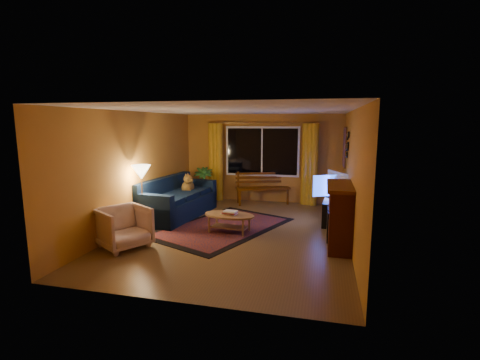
% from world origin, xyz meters
% --- Properties ---
extents(floor, '(4.50, 6.00, 0.02)m').
position_xyz_m(floor, '(0.00, 0.00, -0.01)').
color(floor, brown).
rests_on(floor, ground).
extents(ceiling, '(4.50, 6.00, 0.02)m').
position_xyz_m(ceiling, '(0.00, 0.00, 2.51)').
color(ceiling, white).
rests_on(ceiling, ground).
extents(wall_back, '(4.50, 0.02, 2.50)m').
position_xyz_m(wall_back, '(0.00, 3.01, 1.25)').
color(wall_back, '#C07D2A').
rests_on(wall_back, ground).
extents(wall_left, '(0.02, 6.00, 2.50)m').
position_xyz_m(wall_left, '(-2.26, 0.00, 1.25)').
color(wall_left, '#C07D2A').
rests_on(wall_left, ground).
extents(wall_right, '(0.02, 6.00, 2.50)m').
position_xyz_m(wall_right, '(2.26, 0.00, 1.25)').
color(wall_right, '#C07D2A').
rests_on(wall_right, ground).
extents(window, '(2.00, 0.02, 1.30)m').
position_xyz_m(window, '(0.00, 2.94, 1.45)').
color(window, black).
rests_on(window, wall_back).
extents(curtain_rod, '(3.20, 0.03, 0.03)m').
position_xyz_m(curtain_rod, '(0.00, 2.90, 2.25)').
color(curtain_rod, '#BF8C3F').
rests_on(curtain_rod, wall_back).
extents(curtain_left, '(0.36, 0.36, 2.24)m').
position_xyz_m(curtain_left, '(-1.35, 2.88, 1.12)').
color(curtain_left, gold).
rests_on(curtain_left, ground).
extents(curtain_right, '(0.36, 0.36, 2.24)m').
position_xyz_m(curtain_right, '(1.35, 2.88, 1.12)').
color(curtain_right, gold).
rests_on(curtain_right, ground).
extents(bench, '(1.56, 0.95, 0.45)m').
position_xyz_m(bench, '(0.09, 2.65, 0.22)').
color(bench, '#4B2102').
rests_on(bench, ground).
extents(potted_plant, '(0.69, 0.69, 0.99)m').
position_xyz_m(potted_plant, '(-1.66, 2.58, 0.49)').
color(potted_plant, '#235B1E').
rests_on(potted_plant, ground).
extents(sofa, '(1.27, 2.42, 0.94)m').
position_xyz_m(sofa, '(-1.68, 0.84, 0.47)').
color(sofa, black).
rests_on(sofa, ground).
extents(dog, '(0.38, 0.47, 0.46)m').
position_xyz_m(dog, '(-1.63, 1.36, 0.69)').
color(dog, brown).
rests_on(dog, sofa).
extents(armchair, '(1.06, 1.08, 0.83)m').
position_xyz_m(armchair, '(-1.76, -1.39, 0.41)').
color(armchair, beige).
rests_on(armchair, ground).
extents(floor_lamp, '(0.29, 0.29, 1.37)m').
position_xyz_m(floor_lamp, '(-2.00, -0.27, 0.68)').
color(floor_lamp, '#BF8C3F').
rests_on(floor_lamp, ground).
extents(rug, '(2.95, 3.54, 0.02)m').
position_xyz_m(rug, '(-0.38, 0.21, 0.01)').
color(rug, maroon).
rests_on(rug, ground).
extents(coffee_table, '(1.20, 1.20, 0.39)m').
position_xyz_m(coffee_table, '(-0.13, -0.09, 0.20)').
color(coffee_table, '#9D6F40').
rests_on(coffee_table, ground).
extents(tv_console, '(0.53, 1.32, 0.54)m').
position_xyz_m(tv_console, '(1.99, 1.25, 0.27)').
color(tv_console, black).
rests_on(tv_console, ground).
extents(television, '(0.59, 1.01, 0.61)m').
position_xyz_m(television, '(1.99, 1.25, 0.84)').
color(television, black).
rests_on(television, tv_console).
extents(fireplace, '(0.40, 1.20, 1.10)m').
position_xyz_m(fireplace, '(2.05, -0.40, 0.55)').
color(fireplace, maroon).
rests_on(fireplace, ground).
extents(mirror_cluster, '(0.06, 0.60, 0.56)m').
position_xyz_m(mirror_cluster, '(2.21, 1.30, 1.80)').
color(mirror_cluster, black).
rests_on(mirror_cluster, wall_right).
extents(painting, '(0.04, 0.76, 0.96)m').
position_xyz_m(painting, '(2.22, 2.45, 1.65)').
color(painting, '#E05A2B').
rests_on(painting, wall_right).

